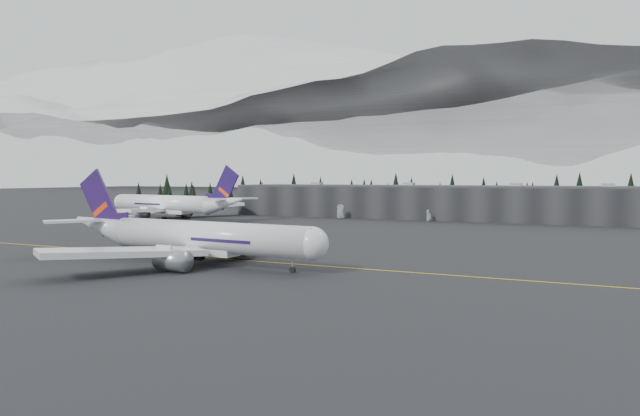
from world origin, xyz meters
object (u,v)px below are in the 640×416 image
at_px(jet_main, 187,236).
at_px(jet_parked, 173,204).
at_px(gse_vehicle_a, 340,217).
at_px(terminal, 434,202).
at_px(gse_vehicle_b, 429,220).

height_order(jet_main, jet_parked, jet_parked).
bearing_deg(jet_parked, gse_vehicle_a, -143.70).
relative_size(jet_main, jet_parked, 0.88).
bearing_deg(terminal, gse_vehicle_b, -81.68).
xyz_separation_m(jet_parked, gse_vehicle_a, (55.97, 28.50, -4.88)).
bearing_deg(jet_parked, gse_vehicle_b, -152.97).
relative_size(jet_main, gse_vehicle_a, 10.92).
height_order(gse_vehicle_a, gse_vehicle_b, gse_vehicle_a).
relative_size(jet_parked, gse_vehicle_b, 15.56).
relative_size(jet_main, gse_vehicle_b, 13.68).
distance_m(terminal, jet_main, 134.69).
bearing_deg(terminal, jet_parked, -151.27).
distance_m(terminal, gse_vehicle_a, 37.02).
relative_size(terminal, gse_vehicle_a, 29.39).
height_order(jet_main, gse_vehicle_a, jet_main).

